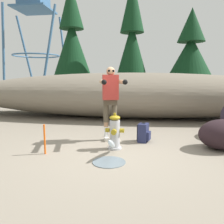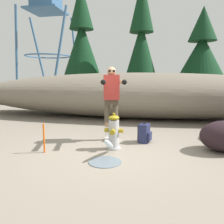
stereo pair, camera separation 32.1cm
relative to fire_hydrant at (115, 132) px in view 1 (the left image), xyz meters
The scene contains 11 objects.
ground_plane 0.39m from the fire_hydrant, 77.86° to the right, with size 56.00×56.00×0.04m, color gray.
dirt_embankment 4.19m from the fire_hydrant, 89.66° to the left, with size 13.79×3.20×1.70m, color #756B5B.
fire_hydrant is the anchor object (origin of this frame).
hydrant_water_jet 0.64m from the fire_hydrant, 90.00° to the right, with size 0.60×0.98×0.45m.
utility_worker 1.02m from the fire_hydrant, 106.07° to the left, with size 0.68×1.04×1.76m.
spare_backpack 0.89m from the fire_hydrant, 46.60° to the left, with size 0.33×0.34×0.47m.
boulder_large 2.30m from the fire_hydrant, ahead, with size 1.05×0.82×0.64m, color black.
pine_tree_far_left 9.94m from the fire_hydrant, 112.76° to the left, with size 2.16×2.16×6.94m.
pine_tree_left 9.05m from the fire_hydrant, 90.92° to the left, with size 2.04×2.04×6.91m.
pine_tree_center 10.25m from the fire_hydrant, 71.16° to the left, with size 2.41×2.41×5.41m.
survey_stake 1.43m from the fire_hydrant, 158.54° to the right, with size 0.04×0.04×0.60m, color #E55914.
Camera 1 is at (0.58, -4.62, 1.50)m, focal length 37.00 mm.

